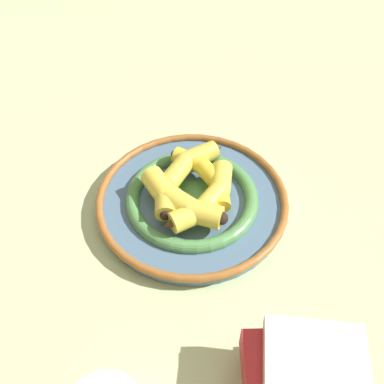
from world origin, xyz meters
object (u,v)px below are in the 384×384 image
Objects in this scene: banana_a at (207,177)px; banana_b at (181,174)px; decorative_bowl at (192,200)px; banana_d at (206,200)px; banana_c at (178,199)px.

banana_b is at bearing 50.96° from banana_a.
decorative_bowl is 0.05m from banana_b.
banana_a is at bearing 31.37° from banana_d.
banana_b is at bearing 69.66° from banana_d.
banana_b is 0.07m from banana_d.
decorative_bowl is 0.05m from banana_d.
banana_c is 0.05m from banana_d.
decorative_bowl is 0.05m from banana_c.
banana_b is at bearing 118.45° from decorative_bowl.
banana_d is (0.02, -0.03, 0.04)m from decorative_bowl.
banana_b is 1.19× the size of banana_d.
banana_c is (-0.01, -0.06, 0.00)m from banana_b.
banana_c is at bearing 106.21° from banana_a.
banana_d is at bearing 64.06° from banana_b.
banana_a is 0.07m from banana_c.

